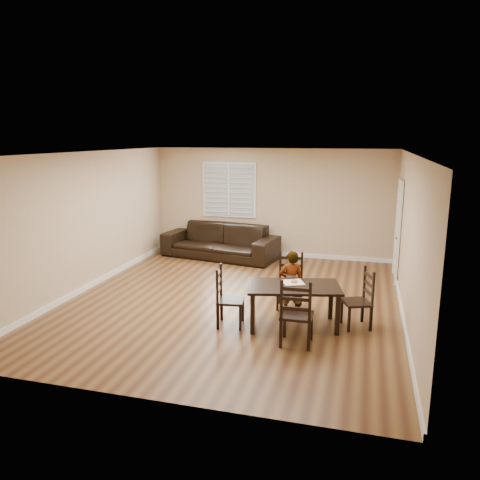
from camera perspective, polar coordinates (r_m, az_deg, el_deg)
name	(u,v)px	position (r m, az deg, el deg)	size (l,w,h in m)	color
ground	(233,300)	(8.79, -0.81, -7.32)	(7.00, 7.00, 0.00)	brown
room	(238,203)	(8.51, -0.29, 4.57)	(6.04, 7.04, 2.72)	tan
dining_table	(294,291)	(7.50, 6.55, -6.18)	(1.60, 1.13, 0.68)	black
chair_near	(290,282)	(8.43, 6.16, -5.07)	(0.47, 0.44, 0.98)	black
chair_far	(296,317)	(6.80, 6.82, -9.30)	(0.47, 0.44, 1.03)	black
chair_left	(223,299)	(7.55, -2.04, -7.16)	(0.47, 0.50, 0.98)	black
chair_right	(364,301)	(7.73, 14.84, -7.16)	(0.53, 0.55, 0.96)	black
child	(291,283)	(8.01, 6.25, -5.21)	(0.41, 0.27, 1.11)	gray
napkin	(293,282)	(7.62, 6.47, -5.13)	(0.32, 0.32, 0.00)	beige
donut	(294,281)	(7.62, 6.61, -4.96)	(0.11, 0.11, 0.04)	#C29145
sofa	(220,241)	(11.71, -2.44, -0.13)	(2.86, 1.12, 0.84)	black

